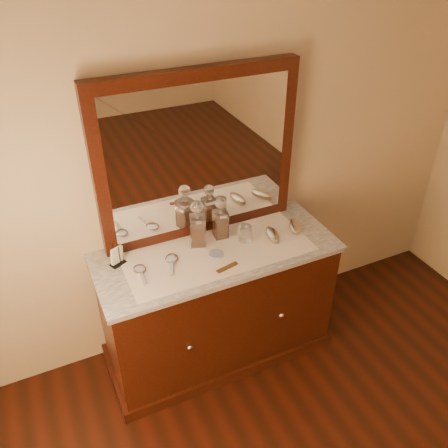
{
  "coord_description": "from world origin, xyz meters",
  "views": [
    {
      "loc": [
        -0.88,
        -0.03,
        2.51
      ],
      "look_at": [
        0.0,
        1.85,
        1.1
      ],
      "focal_mm": 37.23,
      "sensor_mm": 36.0,
      "label": 1
    }
  ],
  "objects_px": {
    "mirror_frame": "(198,157)",
    "hand_mirror_inner": "(172,260)",
    "brush_far": "(295,227)",
    "comb": "(227,267)",
    "hand_mirror_outer": "(140,271)",
    "pin_dish": "(216,254)",
    "brush_near": "(272,235)",
    "napkin_rack": "(117,256)",
    "decanter_left": "(198,228)",
    "dresser_cabinet": "(217,305)",
    "decanter_right": "(221,222)"
  },
  "relations": [
    {
      "from": "brush_far",
      "to": "hand_mirror_outer",
      "type": "bearing_deg",
      "value": 179.46
    },
    {
      "from": "mirror_frame",
      "to": "brush_far",
      "type": "xyz_separation_m",
      "value": [
        0.53,
        -0.26,
        -0.47
      ]
    },
    {
      "from": "comb",
      "to": "hand_mirror_outer",
      "type": "relative_size",
      "value": 0.74
    },
    {
      "from": "dresser_cabinet",
      "to": "decanter_right",
      "type": "distance_m",
      "value": 0.57
    },
    {
      "from": "pin_dish",
      "to": "decanter_right",
      "type": "relative_size",
      "value": 0.31
    },
    {
      "from": "mirror_frame",
      "to": "napkin_rack",
      "type": "distance_m",
      "value": 0.73
    },
    {
      "from": "mirror_frame",
      "to": "hand_mirror_inner",
      "type": "height_order",
      "value": "mirror_frame"
    },
    {
      "from": "mirror_frame",
      "to": "brush_near",
      "type": "xyz_separation_m",
      "value": [
        0.36,
        -0.28,
        -0.47
      ]
    },
    {
      "from": "pin_dish",
      "to": "hand_mirror_inner",
      "type": "relative_size",
      "value": 0.42
    },
    {
      "from": "brush_near",
      "to": "hand_mirror_outer",
      "type": "bearing_deg",
      "value": 178.01
    },
    {
      "from": "mirror_frame",
      "to": "decanter_left",
      "type": "xyz_separation_m",
      "value": [
        -0.08,
        -0.14,
        -0.38
      ]
    },
    {
      "from": "hand_mirror_outer",
      "to": "dresser_cabinet",
      "type": "bearing_deg",
      "value": 0.55
    },
    {
      "from": "dresser_cabinet",
      "to": "hand_mirror_outer",
      "type": "xyz_separation_m",
      "value": [
        -0.47,
        -0.0,
        0.45
      ]
    },
    {
      "from": "brush_far",
      "to": "comb",
      "type": "bearing_deg",
      "value": -163.48
    },
    {
      "from": "decanter_right",
      "to": "comb",
      "type": "bearing_deg",
      "value": -107.71
    },
    {
      "from": "mirror_frame",
      "to": "napkin_rack",
      "type": "bearing_deg",
      "value": -167.41
    },
    {
      "from": "comb",
      "to": "hand_mirror_outer",
      "type": "height_order",
      "value": "hand_mirror_outer"
    },
    {
      "from": "dresser_cabinet",
      "to": "brush_far",
      "type": "bearing_deg",
      "value": -1.5
    },
    {
      "from": "decanter_right",
      "to": "hand_mirror_outer",
      "type": "distance_m",
      "value": 0.57
    },
    {
      "from": "mirror_frame",
      "to": "decanter_left",
      "type": "height_order",
      "value": "mirror_frame"
    },
    {
      "from": "decanter_right",
      "to": "hand_mirror_outer",
      "type": "height_order",
      "value": "decanter_right"
    },
    {
      "from": "napkin_rack",
      "to": "pin_dish",
      "type": "bearing_deg",
      "value": -17.12
    },
    {
      "from": "comb",
      "to": "mirror_frame",
      "type": "bearing_deg",
      "value": 75.86
    },
    {
      "from": "dresser_cabinet",
      "to": "comb",
      "type": "bearing_deg",
      "value": -94.92
    },
    {
      "from": "napkin_rack",
      "to": "decanter_left",
      "type": "height_order",
      "value": "decanter_left"
    },
    {
      "from": "decanter_left",
      "to": "decanter_right",
      "type": "relative_size",
      "value": 1.1
    },
    {
      "from": "napkin_rack",
      "to": "decanter_right",
      "type": "xyz_separation_m",
      "value": [
        0.64,
        -0.0,
        0.05
      ]
    },
    {
      "from": "hand_mirror_outer",
      "to": "brush_far",
      "type": "bearing_deg",
      "value": -0.54
    },
    {
      "from": "pin_dish",
      "to": "hand_mirror_inner",
      "type": "distance_m",
      "value": 0.26
    },
    {
      "from": "brush_near",
      "to": "comb",
      "type": "bearing_deg",
      "value": -159.02
    },
    {
      "from": "napkin_rack",
      "to": "decanter_left",
      "type": "bearing_deg",
      "value": -1.81
    },
    {
      "from": "brush_far",
      "to": "dresser_cabinet",
      "type": "bearing_deg",
      "value": 178.5
    },
    {
      "from": "comb",
      "to": "decanter_right",
      "type": "distance_m",
      "value": 0.33
    },
    {
      "from": "pin_dish",
      "to": "brush_near",
      "type": "bearing_deg",
      "value": 1.74
    },
    {
      "from": "comb",
      "to": "napkin_rack",
      "type": "height_order",
      "value": "napkin_rack"
    },
    {
      "from": "mirror_frame",
      "to": "napkin_rack",
      "type": "xyz_separation_m",
      "value": [
        -0.56,
        -0.12,
        -0.45
      ]
    },
    {
      "from": "mirror_frame",
      "to": "decanter_left",
      "type": "bearing_deg",
      "value": -118.2
    },
    {
      "from": "decanter_left",
      "to": "hand_mirror_inner",
      "type": "relative_size",
      "value": 1.49
    },
    {
      "from": "napkin_rack",
      "to": "hand_mirror_inner",
      "type": "height_order",
      "value": "napkin_rack"
    },
    {
      "from": "mirror_frame",
      "to": "brush_far",
      "type": "distance_m",
      "value": 0.76
    },
    {
      "from": "brush_far",
      "to": "pin_dish",
      "type": "bearing_deg",
      "value": -176.82
    },
    {
      "from": "napkin_rack",
      "to": "decanter_right",
      "type": "distance_m",
      "value": 0.64
    },
    {
      "from": "comb",
      "to": "hand_mirror_outer",
      "type": "xyz_separation_m",
      "value": [
        -0.45,
        0.17,
        0.0
      ]
    },
    {
      "from": "dresser_cabinet",
      "to": "brush_near",
      "type": "bearing_deg",
      "value": -5.3
    },
    {
      "from": "brush_far",
      "to": "hand_mirror_outer",
      "type": "distance_m",
      "value": 0.99
    },
    {
      "from": "mirror_frame",
      "to": "napkin_rack",
      "type": "height_order",
      "value": "mirror_frame"
    },
    {
      "from": "napkin_rack",
      "to": "hand_mirror_outer",
      "type": "distance_m",
      "value": 0.16
    },
    {
      "from": "napkin_rack",
      "to": "mirror_frame",
      "type": "bearing_deg",
      "value": 12.59
    },
    {
      "from": "comb",
      "to": "hand_mirror_inner",
      "type": "distance_m",
      "value": 0.32
    },
    {
      "from": "comb",
      "to": "hand_mirror_outer",
      "type": "bearing_deg",
      "value": 147.22
    }
  ]
}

